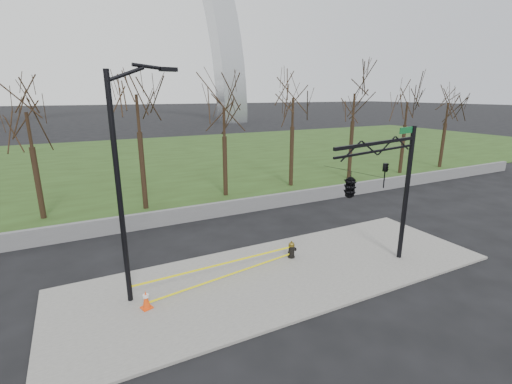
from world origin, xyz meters
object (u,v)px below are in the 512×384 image
traffic_cone (146,299)px  traffic_signal_mast (363,181)px  fire_hydrant (292,250)px  street_light (124,175)px

traffic_cone → traffic_signal_mast: bearing=-12.7°
fire_hydrant → traffic_cone: 6.70m
street_light → traffic_signal_mast: bearing=-27.9°
traffic_cone → traffic_signal_mast: size_ratio=0.11×
fire_hydrant → traffic_signal_mast: 4.81m
traffic_cone → street_light: bearing=103.5°
traffic_cone → traffic_signal_mast: traffic_signal_mast is taller
street_light → traffic_signal_mast: street_light is taller
fire_hydrant → traffic_signal_mast: size_ratio=0.13×
traffic_cone → street_light: (-0.20, 0.83, 4.26)m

